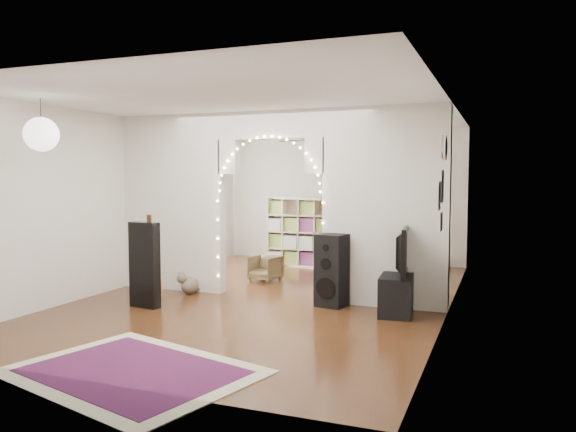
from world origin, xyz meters
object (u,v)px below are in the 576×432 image
(media_console, at_px, (397,293))
(bookcase, at_px, (300,232))
(floor_speaker, at_px, (332,271))
(dining_table, at_px, (376,235))
(acoustic_guitar, at_px, (150,271))
(dining_chair_left, at_px, (265,268))
(dining_chair_right, at_px, (357,275))

(media_console, xyz_separation_m, bookcase, (-2.44, 3.04, 0.43))
(floor_speaker, bearing_deg, dining_table, 102.43)
(acoustic_guitar, xyz_separation_m, floor_speaker, (2.38, 0.77, 0.03))
(floor_speaker, xyz_separation_m, bookcase, (-1.55, 3.06, 0.19))
(media_console, bearing_deg, dining_chair_left, 145.47)
(bookcase, bearing_deg, dining_chair_right, -36.98)
(floor_speaker, bearing_deg, acoustic_guitar, -150.09)
(acoustic_guitar, distance_m, dining_table, 4.39)
(floor_speaker, xyz_separation_m, dining_chair_right, (0.12, 0.92, -0.21))
(floor_speaker, distance_m, dining_chair_left, 2.16)
(bookcase, bearing_deg, acoustic_guitar, -87.14)
(bookcase, height_order, dining_chair_right, bookcase)
(acoustic_guitar, relative_size, dining_table, 0.80)
(acoustic_guitar, bearing_deg, media_console, 26.88)
(bookcase, relative_size, dining_chair_right, 2.19)
(dining_table, xyz_separation_m, dining_chair_right, (0.14, -2.01, -0.40))
(dining_table, bearing_deg, bookcase, 165.87)
(media_console, bearing_deg, dining_chair_right, 125.46)
(dining_table, bearing_deg, dining_chair_left, -145.75)
(bookcase, xyz_separation_m, dining_chair_right, (1.67, -2.14, -0.40))
(floor_speaker, height_order, dining_chair_left, floor_speaker)
(floor_speaker, relative_size, dining_chair_right, 1.59)
(dining_chair_left, bearing_deg, dining_chair_right, -4.66)
(media_console, xyz_separation_m, dining_table, (-0.91, 2.91, 0.43))
(bookcase, bearing_deg, media_console, -36.17)
(acoustic_guitar, relative_size, dining_chair_left, 2.24)
(dining_table, bearing_deg, floor_speaker, -99.07)
(dining_table, height_order, dining_chair_right, dining_table)
(acoustic_guitar, height_order, floor_speaker, acoustic_guitar)
(media_console, bearing_deg, acoustic_guitar, -171.58)
(acoustic_guitar, relative_size, media_console, 1.05)
(media_console, height_order, dining_table, dining_table)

